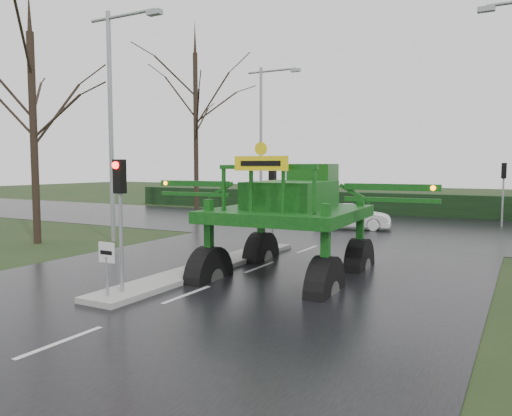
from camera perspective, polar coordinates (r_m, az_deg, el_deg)
The scene contains 15 objects.
ground at distance 13.30m, azimuth -7.87°, elevation -9.86°, with size 140.00×140.00×0.00m, color black.
road_main at distance 21.98m, azimuth 7.86°, elevation -3.99°, with size 14.00×80.00×0.02m, color black.
road_cross at distance 27.62m, azimuth 12.29°, elevation -2.25°, with size 80.00×12.00×0.02m, color black.
median_island at distance 16.40m, azimuth -5.27°, elevation -6.71°, with size 1.20×10.00×0.16m, color gray.
hedge_row at distance 35.27m, azimuth 15.99°, elevation 0.41°, with size 44.00×0.90×1.50m, color black.
keep_left_sign at distance 12.80m, azimuth -16.68°, elevation -5.75°, with size 0.50×0.07×1.35m.
traffic_signal_near at distance 12.96m, azimuth -15.30°, elevation 1.25°, with size 0.26×0.33×3.52m.
traffic_signal_mid at distance 19.96m, azimuth 1.89°, elevation 2.62°, with size 0.26×0.33×3.52m.
traffic_signal_far at distance 30.36m, azimuth 26.44°, elevation 2.88°, with size 0.26×0.33×3.52m.
street_light_left_near at distance 22.92m, azimuth -15.77°, elevation 11.24°, with size 3.85×0.30×10.00m.
street_light_left_far at distance 34.33m, azimuth 1.02°, elevation 9.23°, with size 3.85×0.30×10.00m.
tree_left_near at distance 23.67m, azimuth -24.17°, elevation 10.44°, with size 6.30×6.30×10.85m.
tree_left_far at distance 34.98m, azimuth -6.91°, elevation 11.02°, with size 7.70×7.70×13.26m.
crop_sprayer at distance 14.83m, azimuth -4.97°, elevation 0.96°, with size 8.95×5.75×5.00m.
white_sedan at distance 27.06m, azimuth 10.95°, elevation -2.39°, with size 1.37×3.94×1.30m, color silver.
Camera 1 is at (7.68, -10.32, 3.37)m, focal length 35.00 mm.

